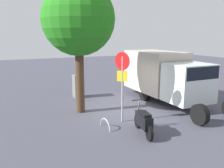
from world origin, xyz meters
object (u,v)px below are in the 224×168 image
object	(u,v)px
bike_rack_hoop	(105,128)
stop_sign	(122,76)
box_truck_near	(165,74)
street_tree	(78,20)
motorcycle	(144,121)
utility_cabinet	(77,86)

from	to	relation	value
bike_rack_hoop	stop_sign	bearing A→B (deg)	-67.44
bike_rack_hoop	box_truck_near	bearing A→B (deg)	-64.07
box_truck_near	stop_sign	distance (m)	4.25
stop_sign	street_tree	size ratio (longest dim) A/B	0.49
box_truck_near	motorcycle	distance (m)	5.15
box_truck_near	bike_rack_hoop	bearing A→B (deg)	-62.70
motorcycle	bike_rack_hoop	distance (m)	1.65
motorcycle	bike_rack_hoop	world-z (taller)	motorcycle
box_truck_near	motorcycle	xyz separation A→B (m)	(-3.45, 3.68, -1.04)
utility_cabinet	motorcycle	bearing A→B (deg)	-175.20
box_truck_near	street_tree	size ratio (longest dim) A/B	1.16
box_truck_near	bike_rack_hoop	xyz separation A→B (m)	(-2.31, 4.75, -1.56)
motorcycle	utility_cabinet	size ratio (longest dim) A/B	1.29
street_tree	utility_cabinet	xyz separation A→B (m)	(2.79, -0.74, -3.70)
motorcycle	stop_sign	distance (m)	2.15
box_truck_near	utility_cabinet	size ratio (longest dim) A/B	5.10
street_tree	box_truck_near	bearing A→B (deg)	-91.89
street_tree	stop_sign	bearing A→B (deg)	-150.21
street_tree	utility_cabinet	size ratio (longest dim) A/B	4.41
motorcycle	box_truck_near	bearing A→B (deg)	-34.19
street_tree	bike_rack_hoop	distance (m)	5.05
stop_sign	bike_rack_hoop	xyz separation A→B (m)	(-0.41, 0.98, -2.02)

